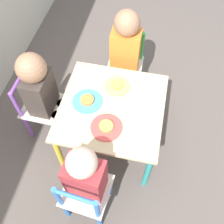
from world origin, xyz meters
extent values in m
plane|color=#5B514C|center=(0.00, 0.00, 0.00)|extent=(6.00, 6.00, 0.00)
cube|color=beige|center=(0.00, 0.00, 0.43)|extent=(0.63, 0.63, 0.02)
cylinder|color=teal|center=(-0.28, -0.28, 0.21)|extent=(0.04, 0.04, 0.42)
cylinder|color=orange|center=(0.28, -0.28, 0.21)|extent=(0.04, 0.04, 0.42)
cylinder|color=yellow|center=(-0.28, 0.28, 0.21)|extent=(0.04, 0.04, 0.42)
cylinder|color=#DB3D38|center=(0.28, 0.28, 0.21)|extent=(0.04, 0.04, 0.42)
cube|color=silver|center=(0.01, 0.49, 0.27)|extent=(0.26, 0.26, 0.02)
cylinder|color=#8E51BC|center=(-0.10, 0.39, 0.13)|extent=(0.03, 0.03, 0.27)
cylinder|color=#8E51BC|center=(0.11, 0.38, 0.13)|extent=(0.03, 0.03, 0.27)
cylinder|color=#8E51BC|center=(-0.09, 0.60, 0.13)|extent=(0.03, 0.03, 0.27)
cylinder|color=#8E51BC|center=(0.12, 0.59, 0.13)|extent=(0.03, 0.03, 0.27)
cylinder|color=#8E51BC|center=(-0.09, 0.60, 0.39)|extent=(0.03, 0.03, 0.26)
cylinder|color=#8E51BC|center=(0.12, 0.59, 0.39)|extent=(0.03, 0.03, 0.26)
cylinder|color=#8E51BC|center=(0.01, 0.60, 0.51)|extent=(0.21, 0.03, 0.02)
cube|color=silver|center=(-0.49, 0.04, 0.27)|extent=(0.28, 0.28, 0.02)
cylinder|color=#387AD1|center=(-0.39, -0.07, 0.13)|extent=(0.03, 0.03, 0.27)
cylinder|color=#387AD1|center=(-0.37, 0.14, 0.13)|extent=(0.03, 0.03, 0.27)
cylinder|color=#387AD1|center=(-0.60, -0.05, 0.13)|extent=(0.03, 0.03, 0.27)
cylinder|color=#387AD1|center=(-0.58, 0.16, 0.13)|extent=(0.03, 0.03, 0.27)
cylinder|color=#387AD1|center=(-0.60, -0.05, 0.39)|extent=(0.03, 0.03, 0.26)
cylinder|color=#387AD1|center=(-0.58, 0.16, 0.39)|extent=(0.03, 0.03, 0.26)
cylinder|color=#387AD1|center=(-0.59, 0.05, 0.51)|extent=(0.04, 0.21, 0.02)
cube|color=silver|center=(0.49, 0.01, 0.27)|extent=(0.26, 0.26, 0.02)
cylinder|color=green|center=(0.38, 0.11, 0.13)|extent=(0.03, 0.03, 0.27)
cylinder|color=green|center=(0.39, -0.10, 0.13)|extent=(0.03, 0.03, 0.27)
cylinder|color=green|center=(0.59, 0.11, 0.13)|extent=(0.03, 0.03, 0.27)
cylinder|color=green|center=(0.60, -0.10, 0.13)|extent=(0.03, 0.03, 0.27)
cylinder|color=green|center=(0.59, 0.11, 0.39)|extent=(0.03, 0.03, 0.26)
cylinder|color=green|center=(0.60, -0.10, 0.39)|extent=(0.03, 0.03, 0.26)
cylinder|color=green|center=(0.60, 0.01, 0.51)|extent=(0.03, 0.21, 0.02)
cylinder|color=#4C608E|center=(-0.04, 0.37, 0.14)|extent=(0.07, 0.07, 0.28)
cylinder|color=#4C608E|center=(0.06, 0.37, 0.14)|extent=(0.07, 0.07, 0.28)
cube|color=#423833|center=(0.01, 0.47, 0.43)|extent=(0.20, 0.14, 0.30)
sphere|color=#A37556|center=(0.01, 0.47, 0.66)|extent=(0.18, 0.18, 0.18)
cylinder|color=#7A6B5B|center=(-0.37, -0.02, 0.14)|extent=(0.07, 0.07, 0.28)
cylinder|color=#7A6B5B|center=(-0.36, 0.08, 0.14)|extent=(0.07, 0.07, 0.28)
cube|color=#B23338|center=(-0.47, 0.04, 0.43)|extent=(0.16, 0.21, 0.29)
sphere|color=beige|center=(-0.47, 0.04, 0.63)|extent=(0.15, 0.15, 0.15)
cylinder|color=#7A6B5B|center=(0.37, 0.05, 0.14)|extent=(0.07, 0.07, 0.28)
cylinder|color=#7A6B5B|center=(0.37, -0.05, 0.14)|extent=(0.07, 0.07, 0.28)
cube|color=orange|center=(0.47, 0.01, 0.45)|extent=(0.14, 0.20, 0.33)
sphere|color=#A37556|center=(0.47, 0.01, 0.69)|extent=(0.17, 0.17, 0.17)
cylinder|color=#4C9EE0|center=(0.00, 0.16, 0.44)|extent=(0.19, 0.19, 0.01)
cylinder|color=#D6843D|center=(0.00, 0.16, 0.46)|extent=(0.08, 0.08, 0.02)
cylinder|color=#E54C47|center=(-0.16, 0.00, 0.44)|extent=(0.19, 0.19, 0.01)
cylinder|color=gold|center=(-0.16, 0.00, 0.46)|extent=(0.08, 0.08, 0.02)
cylinder|color=#EADB66|center=(0.16, 0.00, 0.44)|extent=(0.16, 0.16, 0.01)
cylinder|color=gold|center=(0.16, 0.00, 0.46)|extent=(0.07, 0.07, 0.02)
camera|label=1|loc=(-0.89, -0.19, 1.76)|focal=42.00mm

